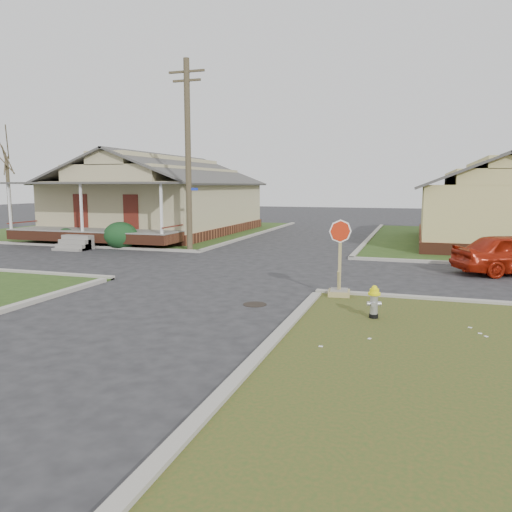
% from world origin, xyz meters
% --- Properties ---
extents(ground, '(120.00, 120.00, 0.00)m').
position_xyz_m(ground, '(0.00, 0.00, 0.00)').
color(ground, '#242426').
rests_on(ground, ground).
extents(verge_far_left, '(19.00, 19.00, 0.05)m').
position_xyz_m(verge_far_left, '(-13.00, 18.00, 0.03)').
color(verge_far_left, '#2A4518').
rests_on(verge_far_left, ground).
extents(curbs, '(80.00, 40.00, 0.12)m').
position_xyz_m(curbs, '(0.00, 5.00, 0.00)').
color(curbs, '#A49F94').
rests_on(curbs, ground).
extents(manhole, '(0.64, 0.64, 0.01)m').
position_xyz_m(manhole, '(2.20, -0.50, 0.01)').
color(manhole, black).
rests_on(manhole, ground).
extents(corner_house, '(10.10, 15.50, 5.30)m').
position_xyz_m(corner_house, '(-10.00, 16.68, 2.28)').
color(corner_house, brown).
rests_on(corner_house, ground).
extents(side_house_yellow, '(7.60, 11.60, 4.70)m').
position_xyz_m(side_house_yellow, '(10.00, 16.50, 2.19)').
color(side_house_yellow, brown).
rests_on(side_house_yellow, ground).
extents(utility_pole, '(1.80, 0.28, 9.00)m').
position_xyz_m(utility_pole, '(-4.20, 8.90, 4.66)').
color(utility_pole, '#433726').
rests_on(utility_pole, ground).
extents(tree_far_left, '(0.22, 0.22, 4.90)m').
position_xyz_m(tree_far_left, '(-18.00, 12.00, 2.50)').
color(tree_far_left, '#433726').
rests_on(tree_far_left, verge_far_left).
extents(fire_hydrant, '(0.29, 0.29, 0.79)m').
position_xyz_m(fire_hydrant, '(5.37, -1.08, 0.48)').
color(fire_hydrant, black).
rests_on(fire_hydrant, ground).
extents(stop_sign, '(0.62, 0.60, 2.18)m').
position_xyz_m(stop_sign, '(4.22, 1.09, 0.52)').
color(stop_sign, '#9E9056').
rests_on(stop_sign, ground).
extents(hedge_left, '(1.23, 1.01, 0.94)m').
position_xyz_m(hedge_left, '(-11.50, 9.04, 0.52)').
color(hedge_left, '#163E1E').
rests_on(hedge_left, verge_far_left).
extents(hedge_right, '(1.61, 1.32, 1.23)m').
position_xyz_m(hedge_right, '(-8.00, 8.81, 0.67)').
color(hedge_right, '#163E1E').
rests_on(hedge_right, verge_far_left).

